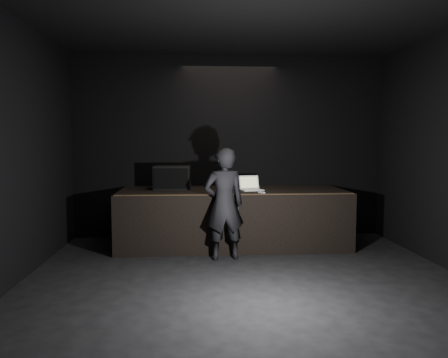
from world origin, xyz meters
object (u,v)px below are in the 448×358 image
Objects in this scene: laptop at (251,186)px; stage_riser at (232,217)px; beer_can at (232,188)px; person at (224,204)px; stage_monitor at (172,178)px.

stage_riser is at bearing 154.54° from laptop.
laptop is 0.55m from beer_can.
person is (-0.17, -0.47, -0.19)m from beer_can.
stage_riser is 2.27× the size of person.
stage_monitor is 1.21m from beer_can.
stage_monitor is at bearing 171.99° from stage_riser.
person reaches higher than stage_monitor.
stage_riser is 26.08× the size of beer_can.
beer_can is (1.03, -0.63, -0.14)m from stage_monitor.
laptop reaches higher than beer_can.
person is (-0.54, -0.88, -0.18)m from laptop.
beer_can is at bearing -95.31° from stage_riser.
stage_monitor is (-1.07, 0.15, 0.71)m from stage_riser.
stage_riser is 1.30m from stage_monitor.
stage_monitor reaches higher than beer_can.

